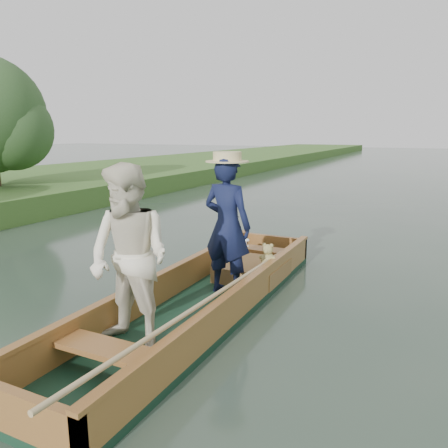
% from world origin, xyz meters
% --- Properties ---
extents(ground, '(120.00, 120.00, 0.00)m').
position_xyz_m(ground, '(0.00, 0.00, 0.00)').
color(ground, '#283D30').
rests_on(ground, ground).
extents(trees_far, '(21.88, 10.93, 4.33)m').
position_xyz_m(trees_far, '(1.15, 8.00, 2.50)').
color(trees_far, '#47331E').
rests_on(trees_far, ground).
extents(punt, '(1.12, 5.22, 1.82)m').
position_xyz_m(punt, '(-0.02, -0.24, 0.63)').
color(punt, '#133321').
rests_on(punt, ground).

